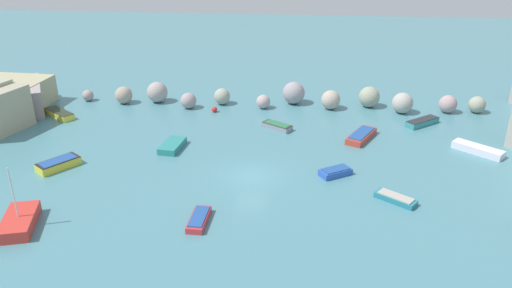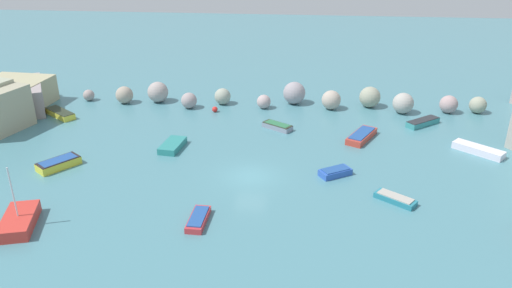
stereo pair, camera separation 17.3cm
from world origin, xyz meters
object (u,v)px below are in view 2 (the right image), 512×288
object	(u,v)px
moored_boat_3	(173,146)
moored_boat_6	(423,122)
moored_boat_8	(277,126)
moored_boat_2	(362,136)
moored_boat_11	(198,219)
moored_boat_7	(478,150)
moored_boat_0	(395,199)
channel_buoy	(215,109)
moored_boat_10	(335,172)
moored_boat_1	(60,113)
moored_boat_4	(59,163)
moored_boat_9	(19,221)

from	to	relation	value
moored_boat_3	moored_boat_6	distance (m)	25.16
moored_boat_8	moored_boat_3	bearing A→B (deg)	65.21
moored_boat_2	moored_boat_11	bearing A→B (deg)	168.76
moored_boat_6	moored_boat_11	xyz separation A→B (m)	(-18.86, -20.01, -0.06)
moored_boat_7	moored_boat_8	world-z (taller)	moored_boat_7
moored_boat_0	moored_boat_3	xyz separation A→B (m)	(-18.68, 7.52, 0.06)
channel_buoy	moored_boat_7	size ratio (longest dim) A/B	0.15
moored_boat_3	moored_boat_7	bearing A→B (deg)	100.59
moored_boat_8	moored_boat_10	size ratio (longest dim) A/B	1.12
moored_boat_1	moored_boat_6	bearing A→B (deg)	-141.23
moored_boat_2	moored_boat_7	xyz separation A→B (m)	(10.03, -2.13, -0.01)
moored_boat_6	moored_boat_10	distance (m)	15.21
moored_boat_6	moored_boat_8	world-z (taller)	moored_boat_6
moored_boat_1	moored_boat_4	distance (m)	12.89
moored_boat_0	moored_boat_11	bearing A→B (deg)	-127.06
moored_boat_11	moored_boat_7	bearing A→B (deg)	122.95
moored_boat_7	moored_boat_11	size ratio (longest dim) A/B	1.34
moored_boat_0	moored_boat_4	size ratio (longest dim) A/B	0.85
moored_boat_3	moored_boat_4	size ratio (longest dim) A/B	0.96
moored_boat_1	moored_boat_7	world-z (taller)	moored_boat_1
moored_boat_9	moored_boat_2	bearing A→B (deg)	-70.55
moored_boat_1	moored_boat_7	size ratio (longest dim) A/B	1.00
moored_boat_1	moored_boat_7	distance (m)	41.62
moored_boat_6	moored_boat_9	distance (m)	37.63
moored_boat_7	moored_boat_10	bearing A→B (deg)	63.63
moored_boat_3	moored_boat_10	world-z (taller)	moored_boat_10
moored_boat_9	moored_boat_8	bearing A→B (deg)	-56.36
moored_boat_1	moored_boat_2	world-z (taller)	moored_boat_2
moored_boat_9	moored_boat_7	bearing A→B (deg)	-82.25
moored_boat_0	moored_boat_7	xyz separation A→B (m)	(8.61, 9.40, 0.08)
moored_boat_10	moored_boat_3	bearing A→B (deg)	-46.93
moored_boat_4	moored_boat_7	bearing A→B (deg)	-42.87
moored_boat_4	moored_boat_6	world-z (taller)	moored_boat_4
moored_boat_6	moored_boat_1	bearing A→B (deg)	143.15
moored_boat_6	moored_boat_10	world-z (taller)	moored_boat_6
moored_boat_6	moored_boat_11	world-z (taller)	moored_boat_6
moored_boat_6	moored_boat_8	bearing A→B (deg)	150.90
moored_boat_2	moored_boat_8	bearing A→B (deg)	104.91
channel_buoy	moored_boat_4	bearing A→B (deg)	-125.72
moored_boat_4	moored_boat_7	world-z (taller)	moored_boat_4
moored_boat_3	moored_boat_8	world-z (taller)	moored_boat_3
moored_boat_4	moored_boat_8	bearing A→B (deg)	-22.63
moored_boat_6	moored_boat_7	distance (m)	7.30
channel_buoy	moored_boat_6	xyz separation A→B (m)	(21.68, -1.61, 0.00)
moored_boat_1	moored_boat_6	size ratio (longest dim) A/B	1.12
channel_buoy	moored_boat_4	size ratio (longest dim) A/B	0.17
moored_boat_8	moored_boat_0	bearing A→B (deg)	158.91
moored_boat_8	moored_boat_6	bearing A→B (deg)	-136.88
channel_buoy	moored_boat_6	size ratio (longest dim) A/B	0.17
moored_boat_1	moored_boat_6	distance (m)	37.82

